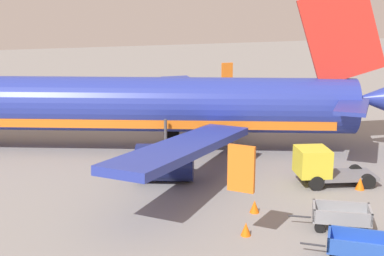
# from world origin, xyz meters

# --- Properties ---
(airplane) EXTENTS (35.45, 29.14, 11.34)m
(airplane) POSITION_xyz_m (-1.83, 20.33, 3.05)
(airplane) COLOR #28389E
(airplane) RESTS_ON ground
(baggage_cart_second_in_row) EXTENTS (3.22, 2.81, 1.07)m
(baggage_cart_second_in_row) POSITION_xyz_m (0.84, 1.72, 0.60)
(baggage_cart_second_in_row) COLOR #234CB2
(baggage_cart_second_in_row) RESTS_ON ground
(baggage_cart_third_in_row) EXTENTS (3.35, 2.61, 1.07)m
(baggage_cart_third_in_row) POSITION_xyz_m (2.06, 4.42, 0.60)
(baggage_cart_third_in_row) COLOR gray
(baggage_cart_third_in_row) RESTS_ON ground
(service_truck_beside_carts) EXTENTS (4.74, 3.11, 2.10)m
(service_truck_beside_carts) POSITION_xyz_m (4.76, 9.65, 1.10)
(service_truck_beside_carts) COLOR slate
(service_truck_beside_carts) RESTS_ON ground
(traffic_cone_near_plane) EXTENTS (0.51, 0.51, 0.67)m
(traffic_cone_near_plane) POSITION_xyz_m (6.29, 8.16, 0.34)
(traffic_cone_near_plane) COLOR orange
(traffic_cone_near_plane) RESTS_ON ground
(traffic_cone_mid_apron) EXTENTS (0.47, 0.47, 0.62)m
(traffic_cone_mid_apron) POSITION_xyz_m (-0.56, 7.54, 0.31)
(traffic_cone_mid_apron) COLOR orange
(traffic_cone_mid_apron) RESTS_ON ground
(traffic_cone_by_carts) EXTENTS (0.45, 0.45, 0.59)m
(traffic_cone_by_carts) POSITION_xyz_m (-2.15, 5.44, 0.30)
(traffic_cone_by_carts) COLOR orange
(traffic_cone_by_carts) RESTS_ON ground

